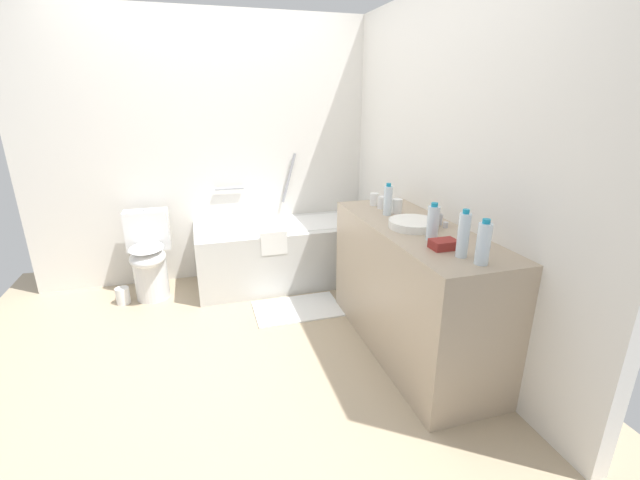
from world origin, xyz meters
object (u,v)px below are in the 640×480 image
at_px(drinking_glass_0, 382,202).
at_px(drinking_glass_2, 397,206).
at_px(amenity_basket, 444,244).
at_px(sink_basin, 413,224).
at_px(sink_faucet, 439,220).
at_px(water_bottle_2, 483,243).
at_px(toilet_paper_roll, 123,296).
at_px(bathtub, 283,251).
at_px(bath_mat, 297,309).
at_px(water_bottle_1, 388,200).
at_px(toilet, 149,257).
at_px(drinking_glass_1, 374,199).
at_px(water_bottle_0, 433,223).
at_px(water_bottle_3, 463,235).

relative_size(drinking_glass_0, drinking_glass_2, 0.91).
distance_m(drinking_glass_2, amenity_basket, 0.74).
relative_size(sink_basin, sink_faucet, 2.03).
relative_size(water_bottle_2, toilet_paper_roll, 1.64).
relative_size(bathtub, amenity_basket, 11.11).
height_order(sink_basin, bath_mat, sink_basin).
bearing_deg(bath_mat, water_bottle_1, -37.63).
height_order(toilet, amenity_basket, amenity_basket).
xyz_separation_m(sink_faucet, drinking_glass_1, (-0.19, 0.59, 0.01)).
height_order(toilet, water_bottle_0, water_bottle_0).
relative_size(drinking_glass_1, amenity_basket, 0.66).
distance_m(water_bottle_1, water_bottle_2, 0.96).
distance_m(water_bottle_1, amenity_basket, 0.72).
xyz_separation_m(toilet, drinking_glass_2, (1.78, -1.01, 0.57)).
relative_size(toilet, bath_mat, 1.07).
height_order(water_bottle_0, water_bottle_1, water_bottle_1).
distance_m(water_bottle_2, toilet_paper_roll, 2.90).
bearing_deg(drinking_glass_2, water_bottle_2, -91.84).
bearing_deg(water_bottle_2, toilet, 131.31).
bearing_deg(sink_basin, amenity_basket, -94.27).
height_order(water_bottle_0, drinking_glass_1, water_bottle_0).
relative_size(bathtub, sink_faucet, 10.23).
height_order(water_bottle_1, toilet_paper_roll, water_bottle_1).
distance_m(water_bottle_3, drinking_glass_2, 0.87).
relative_size(water_bottle_1, drinking_glass_1, 2.42).
relative_size(water_bottle_1, bath_mat, 0.32).
distance_m(sink_faucet, water_bottle_3, 0.56).
relative_size(sink_faucet, toilet_paper_roll, 1.09).
relative_size(sink_basin, water_bottle_1, 1.39).
bearing_deg(water_bottle_0, water_bottle_3, -89.11).
height_order(water_bottle_2, drinking_glass_2, water_bottle_2).
height_order(drinking_glass_1, drinking_glass_2, drinking_glass_2).
bearing_deg(drinking_glass_2, bathtub, 122.16).
distance_m(water_bottle_0, water_bottle_3, 0.28).
xyz_separation_m(sink_basin, amenity_basket, (-0.03, -0.39, 0.00)).
bearing_deg(drinking_glass_0, sink_faucet, -69.98).
relative_size(sink_basin, drinking_glass_2, 3.09).
xyz_separation_m(water_bottle_2, drinking_glass_1, (-0.03, 1.23, -0.06)).
xyz_separation_m(toilet, sink_basin, (1.73, -1.36, 0.54)).
distance_m(toilet, bath_mat, 1.34).
bearing_deg(drinking_glass_2, water_bottle_1, -162.83).
xyz_separation_m(water_bottle_0, water_bottle_1, (-0.01, 0.56, 0.00)).
bearing_deg(water_bottle_0, water_bottle_2, -84.29).
xyz_separation_m(sink_basin, toilet_paper_roll, (-1.96, 1.27, -0.83)).
bearing_deg(bathtub, amenity_basket, -72.78).
bearing_deg(drinking_glass_0, toilet, 153.28).
distance_m(bathtub, drinking_glass_2, 1.33).
relative_size(toilet, drinking_glass_2, 7.46).
bearing_deg(drinking_glass_1, water_bottle_1, -94.61).
bearing_deg(sink_faucet, bathtub, 119.27).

